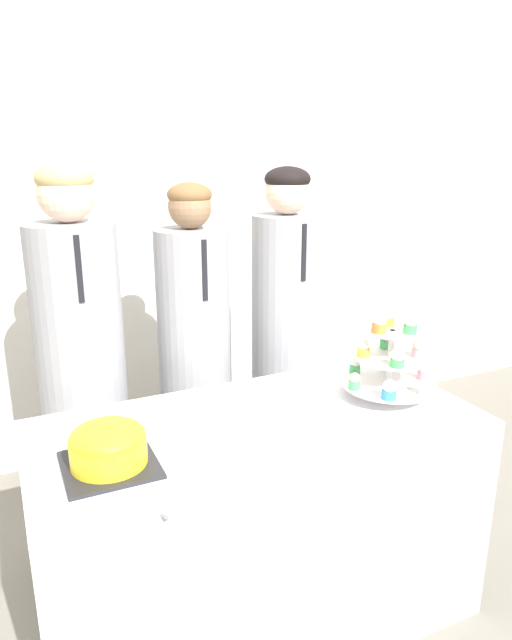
{
  "coord_description": "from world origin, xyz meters",
  "views": [
    {
      "loc": [
        -0.67,
        -1.11,
        1.51
      ],
      "look_at": [
        0.01,
        0.35,
        1.03
      ],
      "focal_mm": 32.0,
      "sensor_mm": 36.0,
      "label": 1
    }
  ],
  "objects_px": {
    "student_0": "(83,381)",
    "student_2": "(285,350)",
    "cake_knife": "(188,500)",
    "cupcake_stand": "(391,359)",
    "student_1": "(194,372)",
    "round_cake": "(108,446)"
  },
  "relations": [
    {
      "from": "student_0",
      "to": "student_2",
      "type": "bearing_deg",
      "value": -0.0
    },
    {
      "from": "cake_knife",
      "to": "student_0",
      "type": "distance_m",
      "value": 0.9
    },
    {
      "from": "student_0",
      "to": "cupcake_stand",
      "type": "bearing_deg",
      "value": -33.78
    },
    {
      "from": "student_0",
      "to": "student_2",
      "type": "height_order",
      "value": "student_0"
    },
    {
      "from": "cake_knife",
      "to": "student_2",
      "type": "xyz_separation_m",
      "value": [
        0.73,
        0.89,
        -0.02
      ]
    },
    {
      "from": "student_0",
      "to": "student_1",
      "type": "distance_m",
      "value": 0.43
    },
    {
      "from": "cupcake_stand",
      "to": "round_cake",
      "type": "bearing_deg",
      "value": -176.67
    },
    {
      "from": "cupcake_stand",
      "to": "student_0",
      "type": "bearing_deg",
      "value": 146.22
    },
    {
      "from": "student_1",
      "to": "cake_knife",
      "type": "bearing_deg",
      "value": -109.8
    },
    {
      "from": "round_cake",
      "to": "cake_knife",
      "type": "distance_m",
      "value": 0.27
    },
    {
      "from": "cake_knife",
      "to": "cupcake_stand",
      "type": "height_order",
      "value": "cupcake_stand"
    },
    {
      "from": "student_0",
      "to": "student_1",
      "type": "relative_size",
      "value": 1.05
    },
    {
      "from": "cake_knife",
      "to": "student_0",
      "type": "height_order",
      "value": "student_0"
    },
    {
      "from": "round_cake",
      "to": "cupcake_stand",
      "type": "bearing_deg",
      "value": 3.33
    },
    {
      "from": "cake_knife",
      "to": "student_0",
      "type": "bearing_deg",
      "value": 67.45
    },
    {
      "from": "round_cake",
      "to": "student_2",
      "type": "xyz_separation_m",
      "value": [
        0.87,
        0.66,
        -0.08
      ]
    },
    {
      "from": "cake_knife",
      "to": "student_1",
      "type": "distance_m",
      "value": 0.95
    },
    {
      "from": "round_cake",
      "to": "student_2",
      "type": "distance_m",
      "value": 1.09
    },
    {
      "from": "cake_knife",
      "to": "student_1",
      "type": "height_order",
      "value": "student_1"
    },
    {
      "from": "student_0",
      "to": "student_2",
      "type": "distance_m",
      "value": 0.83
    },
    {
      "from": "student_0",
      "to": "student_1",
      "type": "xyz_separation_m",
      "value": [
        0.43,
        -0.0,
        -0.04
      ]
    },
    {
      "from": "round_cake",
      "to": "student_1",
      "type": "height_order",
      "value": "student_1"
    }
  ]
}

